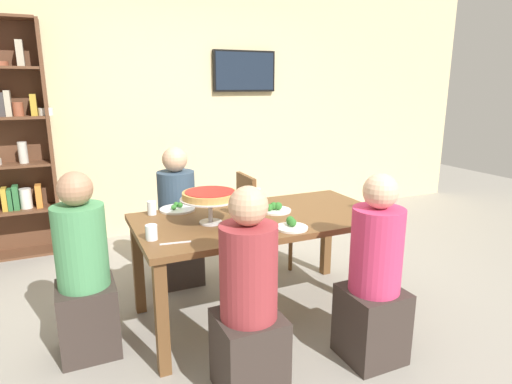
% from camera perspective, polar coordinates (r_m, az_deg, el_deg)
% --- Properties ---
extents(ground_plane, '(12.00, 12.00, 0.00)m').
position_cam_1_polar(ground_plane, '(3.30, 0.74, -15.58)').
color(ground_plane, gray).
extents(rear_partition, '(8.00, 0.12, 2.80)m').
position_cam_1_polar(rear_partition, '(4.95, -10.26, 11.18)').
color(rear_partition, beige).
rests_on(rear_partition, ground_plane).
extents(dining_table, '(1.73, 0.90, 0.74)m').
position_cam_1_polar(dining_table, '(3.03, 0.78, -4.78)').
color(dining_table, brown).
rests_on(dining_table, ground_plane).
extents(television, '(0.74, 0.05, 0.45)m').
position_cam_1_polar(television, '(5.10, -1.53, 15.65)').
color(television, black).
extents(diner_far_left, '(0.34, 0.34, 1.15)m').
position_cam_1_polar(diner_far_left, '(3.63, -10.27, -4.47)').
color(diner_far_left, '#382D28').
rests_on(diner_far_left, ground_plane).
extents(diner_head_west, '(0.34, 0.34, 1.15)m').
position_cam_1_polar(diner_head_west, '(2.85, -21.71, -10.60)').
color(diner_head_west, '#382D28').
rests_on(diner_head_west, ground_plane).
extents(diner_near_right, '(0.34, 0.34, 1.15)m').
position_cam_1_polar(diner_near_right, '(2.69, 15.31, -11.53)').
color(diner_near_right, '#382D28').
rests_on(diner_near_right, ground_plane).
extents(diner_near_left, '(0.34, 0.34, 1.15)m').
position_cam_1_polar(diner_near_left, '(2.33, -0.96, -15.15)').
color(diner_near_left, '#382D28').
rests_on(diner_near_left, ground_plane).
extents(chair_far_right, '(0.40, 0.40, 0.87)m').
position_cam_1_polar(chair_far_right, '(3.85, 0.19, -3.26)').
color(chair_far_right, brown).
rests_on(chair_far_right, ground_plane).
extents(deep_dish_pizza_stand, '(0.39, 0.39, 0.22)m').
position_cam_1_polar(deep_dish_pizza_stand, '(2.82, -6.07, -0.64)').
color(deep_dish_pizza_stand, silver).
rests_on(deep_dish_pizza_stand, dining_table).
extents(personal_pizza_stand, '(0.19, 0.19, 0.21)m').
position_cam_1_polar(personal_pizza_stand, '(2.61, -0.62, -2.53)').
color(personal_pizza_stand, silver).
rests_on(personal_pizza_stand, dining_table).
extents(salad_plate_near_diner, '(0.21, 0.21, 0.07)m').
position_cam_1_polar(salad_plate_near_diner, '(2.76, 4.69, -4.34)').
color(salad_plate_near_diner, white).
rests_on(salad_plate_near_diner, dining_table).
extents(salad_plate_far_diner, '(0.26, 0.26, 0.05)m').
position_cam_1_polar(salad_plate_far_diner, '(3.19, -10.34, -2.17)').
color(salad_plate_far_diner, white).
rests_on(salad_plate_far_diner, dining_table).
extents(salad_plate_spare, '(0.22, 0.22, 0.07)m').
position_cam_1_polar(salad_plate_spare, '(3.10, 2.50, -2.22)').
color(salad_plate_spare, white).
rests_on(salad_plate_spare, dining_table).
extents(beer_glass_amber_tall, '(0.07, 0.07, 0.14)m').
position_cam_1_polar(beer_glass_amber_tall, '(3.22, 14.83, -1.18)').
color(beer_glass_amber_tall, gold).
rests_on(beer_glass_amber_tall, dining_table).
extents(beer_glass_amber_short, '(0.07, 0.07, 0.15)m').
position_cam_1_polar(beer_glass_amber_short, '(3.02, -2.35, -1.64)').
color(beer_glass_amber_short, gold).
rests_on(beer_glass_amber_short, dining_table).
extents(water_glass_clear_near, '(0.06, 0.06, 0.10)m').
position_cam_1_polar(water_glass_clear_near, '(3.11, -13.60, -2.05)').
color(water_glass_clear_near, white).
rests_on(water_glass_clear_near, dining_table).
extents(water_glass_clear_far, '(0.07, 0.07, 0.09)m').
position_cam_1_polar(water_glass_clear_far, '(2.62, -13.63, -5.20)').
color(water_glass_clear_far, white).
rests_on(water_glass_clear_far, dining_table).
extents(water_glass_clear_spare, '(0.07, 0.07, 0.11)m').
position_cam_1_polar(water_glass_clear_spare, '(3.34, 0.01, -0.45)').
color(water_glass_clear_spare, white).
rests_on(water_glass_clear_spare, dining_table).
extents(cutlery_fork_near, '(0.18, 0.03, 0.00)m').
position_cam_1_polar(cutlery_fork_near, '(3.10, 15.38, -3.12)').
color(cutlery_fork_near, silver).
rests_on(cutlery_fork_near, dining_table).
extents(cutlery_knife_near, '(0.18, 0.04, 0.00)m').
position_cam_1_polar(cutlery_knife_near, '(2.54, -10.57, -6.62)').
color(cutlery_knife_near, silver).
rests_on(cutlery_knife_near, dining_table).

